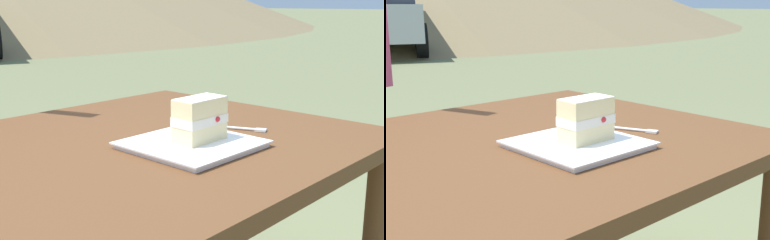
% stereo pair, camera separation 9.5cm
% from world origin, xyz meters
% --- Properties ---
extents(patio_table, '(1.23, 0.98, 0.73)m').
position_xyz_m(patio_table, '(0.00, 0.00, 0.63)').
color(patio_table, brown).
rests_on(patio_table, ground).
extents(dessert_plate, '(0.28, 0.28, 0.02)m').
position_xyz_m(dessert_plate, '(-0.09, 0.14, 0.74)').
color(dessert_plate, white).
rests_on(dessert_plate, patio_table).
extents(cake_slice, '(0.13, 0.08, 0.11)m').
position_xyz_m(cake_slice, '(-0.10, 0.15, 0.80)').
color(cake_slice, beige).
rests_on(cake_slice, dessert_plate).
extents(dessert_fork, '(0.08, 0.16, 0.01)m').
position_xyz_m(dessert_fork, '(-0.31, 0.12, 0.73)').
color(dessert_fork, silver).
rests_on(dessert_fork, patio_table).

